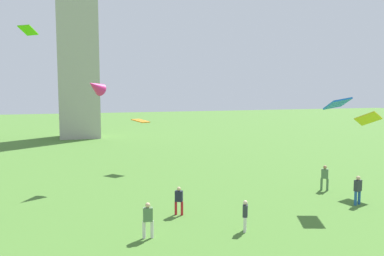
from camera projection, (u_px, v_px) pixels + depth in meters
person_0 at (148, 218)px, 17.62m from camera, size 0.52×0.33×1.71m
person_2 at (325, 176)px, 26.21m from camera, size 0.52×0.50×1.76m
person_3 at (358, 188)px, 22.83m from camera, size 0.54×0.38×1.79m
person_4 at (179, 199)px, 20.96m from camera, size 0.48×0.42×1.60m
person_5 at (245, 214)px, 18.51m from camera, size 0.41×0.47×1.55m
kite_flying_2 at (28, 30)px, 25.97m from camera, size 1.32×1.43×0.57m
kite_flying_3 at (368, 119)px, 25.89m from camera, size 1.45×1.45×1.14m
kite_flying_4 at (95, 86)px, 27.77m from camera, size 1.83×1.83×1.41m
kite_flying_5 at (141, 121)px, 32.98m from camera, size 1.59×1.72×0.30m
kite_flying_6 at (337, 104)px, 23.13m from camera, size 1.63×1.87×0.84m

